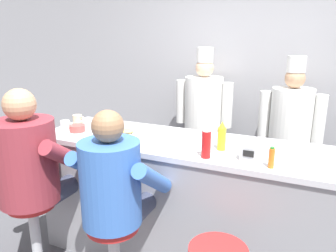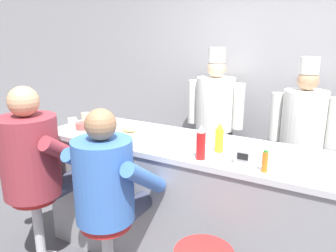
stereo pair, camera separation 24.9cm
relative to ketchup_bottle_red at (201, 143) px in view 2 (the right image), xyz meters
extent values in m
cube|color=#99999E|center=(-0.11, 1.78, 0.22)|extent=(10.00, 0.06, 2.70)
cube|color=gray|center=(-0.11, 0.26, -0.64)|extent=(2.60, 0.68, 0.98)
cube|color=#BCBCC1|center=(-0.11, 0.26, -0.13)|extent=(2.65, 0.71, 0.04)
cylinder|color=red|center=(0.00, 0.00, -0.02)|extent=(0.06, 0.06, 0.18)
cone|color=white|center=(0.00, 0.00, 0.10)|extent=(0.05, 0.05, 0.05)
cylinder|color=yellow|center=(0.05, 0.19, -0.03)|extent=(0.06, 0.06, 0.16)
cone|color=yellow|center=(0.05, 0.19, 0.08)|extent=(0.05, 0.05, 0.05)
cylinder|color=orange|center=(0.42, -0.01, -0.05)|extent=(0.04, 0.04, 0.12)
cylinder|color=#287F2D|center=(0.42, -0.01, 0.02)|extent=(0.03, 0.03, 0.01)
cylinder|color=white|center=(-0.75, 0.23, -0.10)|extent=(0.27, 0.27, 0.02)
ellipsoid|color=#E0BC60|center=(-0.75, 0.23, -0.07)|extent=(0.12, 0.10, 0.03)
cylinder|color=#B24C47|center=(-1.18, 0.15, -0.08)|extent=(0.13, 0.13, 0.06)
cylinder|color=white|center=(-1.33, 0.16, -0.07)|extent=(0.08, 0.08, 0.08)
torus|color=white|center=(-1.28, 0.16, -0.07)|extent=(0.06, 0.01, 0.06)
cylinder|color=beige|center=(-1.34, 0.35, -0.07)|extent=(0.08, 0.08, 0.08)
torus|color=beige|center=(-1.29, 0.35, -0.06)|extent=(0.06, 0.02, 0.06)
cube|color=silver|center=(0.27, 0.06, -0.05)|extent=(0.11, 0.06, 0.12)
cube|color=black|center=(0.27, 0.03, -0.05)|extent=(0.07, 0.01, 0.04)
cylinder|color=#B2B5BA|center=(-1.21, -0.39, -0.81)|extent=(0.08, 0.08, 0.60)
cylinder|color=red|center=(-1.21, -0.39, -0.52)|extent=(0.34, 0.34, 0.05)
cylinder|color=#33384C|center=(-1.31, -0.18, -0.48)|extent=(0.16, 0.43, 0.16)
cylinder|color=#33384C|center=(-1.10, -0.18, -0.48)|extent=(0.16, 0.43, 0.16)
cylinder|color=maroon|center=(-1.21, -0.39, -0.19)|extent=(0.43, 0.43, 0.61)
cylinder|color=maroon|center=(-1.48, -0.27, -0.16)|extent=(0.11, 0.46, 0.37)
cylinder|color=maroon|center=(-0.94, -0.27, -0.16)|extent=(0.11, 0.46, 0.37)
sphere|color=tan|center=(-1.21, -0.39, 0.23)|extent=(0.22, 0.22, 0.22)
cylinder|color=red|center=(-0.50, -0.39, -0.52)|extent=(0.34, 0.34, 0.05)
cylinder|color=#33384C|center=(-0.59, -0.20, -0.48)|extent=(0.14, 0.39, 0.14)
cylinder|color=#33384C|center=(-0.40, -0.20, -0.48)|extent=(0.14, 0.39, 0.14)
cylinder|color=#3866B7|center=(-0.50, -0.39, -0.22)|extent=(0.39, 0.39, 0.55)
cylinder|color=#3866B7|center=(-0.74, -0.29, -0.19)|extent=(0.10, 0.42, 0.33)
cylinder|color=#3866B7|center=(-0.25, -0.29, -0.19)|extent=(0.10, 0.42, 0.33)
sphere|color=#8C6647|center=(-0.50, -0.39, 0.15)|extent=(0.20, 0.20, 0.20)
cube|color=#232328|center=(-0.50, 1.50, -0.74)|extent=(0.32, 0.18, 0.78)
cube|color=white|center=(-0.50, 1.45, -0.58)|extent=(0.29, 0.02, 0.47)
cylinder|color=white|center=(-0.50, 1.50, -0.06)|extent=(0.42, 0.42, 0.58)
sphere|color=#DBB28E|center=(-0.50, 1.50, 0.33)|extent=(0.20, 0.20, 0.20)
cylinder|color=white|center=(-0.50, 1.50, 0.47)|extent=(0.18, 0.18, 0.16)
cylinder|color=white|center=(-0.77, 1.50, -0.06)|extent=(0.12, 0.12, 0.50)
cylinder|color=white|center=(-0.23, 1.50, -0.06)|extent=(0.12, 0.12, 0.50)
cube|color=#232328|center=(0.44, 1.42, -0.75)|extent=(0.31, 0.17, 0.75)
cube|color=white|center=(0.44, 1.37, -0.61)|extent=(0.28, 0.02, 0.45)
cylinder|color=white|center=(0.44, 1.42, -0.10)|extent=(0.41, 0.41, 0.56)
sphere|color=tan|center=(0.44, 1.42, 0.28)|extent=(0.19, 0.19, 0.19)
cylinder|color=white|center=(0.44, 1.42, 0.41)|extent=(0.17, 0.17, 0.15)
cylinder|color=white|center=(0.18, 1.42, -0.10)|extent=(0.11, 0.11, 0.48)
cylinder|color=white|center=(0.70, 1.42, -0.10)|extent=(0.11, 0.11, 0.48)
camera|label=1|loc=(0.60, -1.98, 0.68)|focal=35.00mm
camera|label=2|loc=(0.82, -1.86, 0.68)|focal=35.00mm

